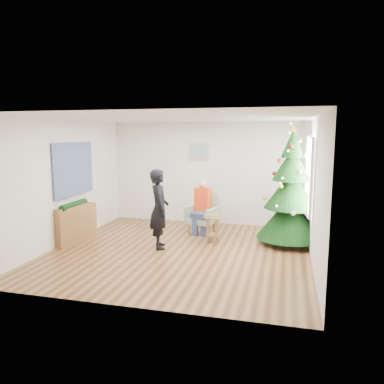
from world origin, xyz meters
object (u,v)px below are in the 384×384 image
(standing_man, at_px, (159,209))
(christmas_tree, at_px, (291,191))
(stool, at_px, (212,229))
(armchair, at_px, (203,218))
(console, at_px, (75,224))

(standing_man, bearing_deg, christmas_tree, -93.23)
(stool, relative_size, standing_man, 0.35)
(christmas_tree, distance_m, stool, 1.82)
(armchair, bearing_deg, stool, -45.14)
(christmas_tree, distance_m, standing_man, 2.75)
(stool, height_order, armchair, armchair)
(christmas_tree, xyz_separation_m, console, (-4.43, -1.06, -0.72))
(armchair, height_order, console, armchair)
(christmas_tree, relative_size, armchair, 2.60)
(christmas_tree, height_order, console, christmas_tree)
(stool, xyz_separation_m, armchair, (-0.37, 0.74, 0.05))
(christmas_tree, bearing_deg, armchair, 167.98)
(stool, relative_size, console, 0.57)
(christmas_tree, relative_size, stool, 4.34)
(christmas_tree, xyz_separation_m, armchair, (-1.97, 0.42, -0.77))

